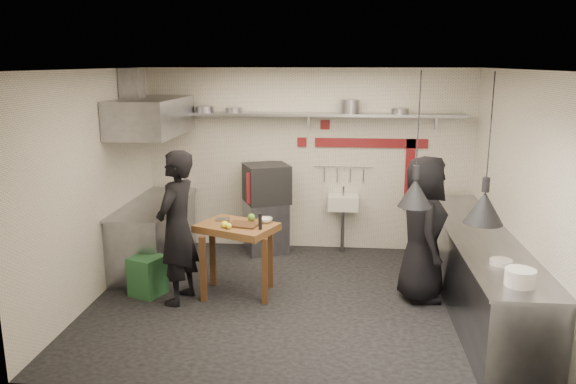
# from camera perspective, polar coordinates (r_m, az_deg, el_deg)

# --- Properties ---
(floor) EXTENTS (5.00, 5.00, 0.00)m
(floor) POSITION_cam_1_polar(r_m,az_deg,el_deg) (7.09, 0.94, -10.90)
(floor) COLOR black
(floor) RESTS_ON ground
(ceiling) EXTENTS (5.00, 5.00, 0.00)m
(ceiling) POSITION_cam_1_polar(r_m,az_deg,el_deg) (6.48, 1.04, 12.36)
(ceiling) COLOR beige
(ceiling) RESTS_ON floor
(wall_back) EXTENTS (5.00, 0.04, 2.80)m
(wall_back) POSITION_cam_1_polar(r_m,az_deg,el_deg) (8.70, 2.09, 3.27)
(wall_back) COLOR silver
(wall_back) RESTS_ON floor
(wall_front) EXTENTS (5.00, 0.04, 2.80)m
(wall_front) POSITION_cam_1_polar(r_m,az_deg,el_deg) (4.63, -1.09, -5.57)
(wall_front) COLOR silver
(wall_front) RESTS_ON floor
(wall_left) EXTENTS (0.04, 4.20, 2.80)m
(wall_left) POSITION_cam_1_polar(r_m,az_deg,el_deg) (7.28, -19.04, 0.61)
(wall_left) COLOR silver
(wall_left) RESTS_ON floor
(wall_right) EXTENTS (0.04, 4.20, 2.80)m
(wall_right) POSITION_cam_1_polar(r_m,az_deg,el_deg) (6.92, 22.10, -0.26)
(wall_right) COLOR silver
(wall_right) RESTS_ON floor
(red_band_horiz) EXTENTS (1.70, 0.02, 0.14)m
(red_band_horiz) POSITION_cam_1_polar(r_m,az_deg,el_deg) (8.63, 8.43, 4.94)
(red_band_horiz) COLOR maroon
(red_band_horiz) RESTS_ON wall_back
(red_band_vert) EXTENTS (0.14, 0.02, 1.10)m
(red_band_vert) POSITION_cam_1_polar(r_m,az_deg,el_deg) (8.76, 12.24, 1.72)
(red_band_vert) COLOR maroon
(red_band_vert) RESTS_ON wall_back
(red_tile_a) EXTENTS (0.14, 0.02, 0.14)m
(red_tile_a) POSITION_cam_1_polar(r_m,az_deg,el_deg) (8.59, 3.79, 6.83)
(red_tile_a) COLOR maroon
(red_tile_a) RESTS_ON wall_back
(red_tile_b) EXTENTS (0.14, 0.02, 0.14)m
(red_tile_b) POSITION_cam_1_polar(r_m,az_deg,el_deg) (8.64, 1.43, 5.09)
(red_tile_b) COLOR maroon
(red_tile_b) RESTS_ON wall_back
(back_shelf) EXTENTS (4.60, 0.34, 0.04)m
(back_shelf) POSITION_cam_1_polar(r_m,az_deg,el_deg) (8.43, 2.06, 7.89)
(back_shelf) COLOR slate
(back_shelf) RESTS_ON wall_back
(shelf_bracket_left) EXTENTS (0.04, 0.06, 0.24)m
(shelf_bracket_left) POSITION_cam_1_polar(r_m,az_deg,el_deg) (8.90, -10.29, 7.32)
(shelf_bracket_left) COLOR slate
(shelf_bracket_left) RESTS_ON wall_back
(shelf_bracket_mid) EXTENTS (0.04, 0.06, 0.24)m
(shelf_bracket_mid) POSITION_cam_1_polar(r_m,az_deg,el_deg) (8.59, 2.11, 7.31)
(shelf_bracket_mid) COLOR slate
(shelf_bracket_mid) RESTS_ON wall_back
(shelf_bracket_right) EXTENTS (0.04, 0.06, 0.24)m
(shelf_bracket_right) POSITION_cam_1_polar(r_m,az_deg,el_deg) (8.68, 14.82, 6.96)
(shelf_bracket_right) COLOR slate
(shelf_bracket_right) RESTS_ON wall_back
(pan_far_left) EXTENTS (0.36, 0.36, 0.09)m
(pan_far_left) POSITION_cam_1_polar(r_m,az_deg,el_deg) (8.66, -8.45, 8.33)
(pan_far_left) COLOR slate
(pan_far_left) RESTS_ON back_shelf
(pan_mid_left) EXTENTS (0.33, 0.33, 0.07)m
(pan_mid_left) POSITION_cam_1_polar(r_m,az_deg,el_deg) (8.57, -5.53, 8.29)
(pan_mid_left) COLOR slate
(pan_mid_left) RESTS_ON back_shelf
(stock_pot) EXTENTS (0.34, 0.34, 0.20)m
(stock_pot) POSITION_cam_1_polar(r_m,az_deg,el_deg) (8.40, 6.33, 8.62)
(stock_pot) COLOR slate
(stock_pot) RESTS_ON back_shelf
(pan_right) EXTENTS (0.26, 0.26, 0.08)m
(pan_right) POSITION_cam_1_polar(r_m,az_deg,el_deg) (8.45, 11.30, 8.07)
(pan_right) COLOR slate
(pan_right) RESTS_ON back_shelf
(oven_stand) EXTENTS (0.76, 0.74, 0.80)m
(oven_stand) POSITION_cam_1_polar(r_m,az_deg,el_deg) (8.68, -2.25, -3.53)
(oven_stand) COLOR slate
(oven_stand) RESTS_ON floor
(combi_oven) EXTENTS (0.81, 0.79, 0.58)m
(combi_oven) POSITION_cam_1_polar(r_m,az_deg,el_deg) (8.49, -2.20, 0.88)
(combi_oven) COLOR black
(combi_oven) RESTS_ON oven_stand
(oven_door) EXTENTS (0.51, 0.24, 0.46)m
(oven_door) POSITION_cam_1_polar(r_m,az_deg,el_deg) (8.23, -2.39, 0.50)
(oven_door) COLOR maroon
(oven_door) RESTS_ON combi_oven
(oven_glass) EXTENTS (0.34, 0.16, 0.34)m
(oven_glass) POSITION_cam_1_polar(r_m,az_deg,el_deg) (8.23, -2.49, 0.50)
(oven_glass) COLOR black
(oven_glass) RESTS_ON oven_door
(hand_sink) EXTENTS (0.46, 0.34, 0.22)m
(hand_sink) POSITION_cam_1_polar(r_m,az_deg,el_deg) (8.64, 5.63, -1.06)
(hand_sink) COLOR silver
(hand_sink) RESTS_ON wall_back
(sink_tap) EXTENTS (0.03, 0.03, 0.14)m
(sink_tap) POSITION_cam_1_polar(r_m,az_deg,el_deg) (8.60, 5.65, 0.10)
(sink_tap) COLOR slate
(sink_tap) RESTS_ON hand_sink
(sink_drain) EXTENTS (0.06, 0.06, 0.66)m
(sink_drain) POSITION_cam_1_polar(r_m,az_deg,el_deg) (8.72, 5.56, -3.93)
(sink_drain) COLOR slate
(sink_drain) RESTS_ON floor
(utensil_rail) EXTENTS (0.90, 0.02, 0.02)m
(utensil_rail) POSITION_cam_1_polar(r_m,az_deg,el_deg) (8.66, 5.71, 2.63)
(utensil_rail) COLOR slate
(utensil_rail) RESTS_ON wall_back
(counter_right) EXTENTS (0.70, 3.80, 0.90)m
(counter_right) POSITION_cam_1_polar(r_m,az_deg,el_deg) (7.09, 18.71, -7.69)
(counter_right) COLOR slate
(counter_right) RESTS_ON floor
(counter_right_top) EXTENTS (0.76, 3.90, 0.03)m
(counter_right_top) POSITION_cam_1_polar(r_m,az_deg,el_deg) (6.95, 18.99, -4.09)
(counter_right_top) COLOR slate
(counter_right_top) RESTS_ON counter_right
(plate_stack) EXTENTS (0.28, 0.28, 0.15)m
(plate_stack) POSITION_cam_1_polar(r_m,az_deg,el_deg) (5.46, 22.52, -8.03)
(plate_stack) COLOR silver
(plate_stack) RESTS_ON counter_right_top
(small_bowl_right) EXTENTS (0.29, 0.29, 0.05)m
(small_bowl_right) POSITION_cam_1_polar(r_m,az_deg,el_deg) (5.96, 20.83, -6.68)
(small_bowl_right) COLOR silver
(small_bowl_right) RESTS_ON counter_right_top
(counter_left) EXTENTS (0.70, 1.90, 0.90)m
(counter_left) POSITION_cam_1_polar(r_m,az_deg,el_deg) (8.33, -13.40, -4.26)
(counter_left) COLOR slate
(counter_left) RESTS_ON floor
(counter_left_top) EXTENTS (0.76, 2.00, 0.03)m
(counter_left_top) POSITION_cam_1_polar(r_m,az_deg,el_deg) (8.20, -13.57, -1.16)
(counter_left_top) COLOR slate
(counter_left_top) RESTS_ON counter_left
(extractor_hood) EXTENTS (0.78, 1.60, 0.50)m
(extractor_hood) POSITION_cam_1_polar(r_m,az_deg,el_deg) (7.98, -13.70, 7.46)
(extractor_hood) COLOR slate
(extractor_hood) RESTS_ON ceiling
(hood_duct) EXTENTS (0.28, 0.28, 0.50)m
(hood_duct) POSITION_cam_1_polar(r_m,az_deg,el_deg) (8.04, -15.56, 10.25)
(hood_duct) COLOR slate
(hood_duct) RESTS_ON ceiling
(green_bin) EXTENTS (0.48, 0.48, 0.50)m
(green_bin) POSITION_cam_1_polar(r_m,az_deg,el_deg) (7.37, -14.07, -8.23)
(green_bin) COLOR #276034
(green_bin) RESTS_ON floor
(prep_table) EXTENTS (1.10, 0.95, 0.92)m
(prep_table) POSITION_cam_1_polar(r_m,az_deg,el_deg) (7.13, -5.14, -6.83)
(prep_table) COLOR brown
(prep_table) RESTS_ON floor
(cutting_board) EXTENTS (0.41, 0.33, 0.02)m
(cutting_board) POSITION_cam_1_polar(r_m,az_deg,el_deg) (6.91, -4.59, -3.33)
(cutting_board) COLOR #4B2E18
(cutting_board) RESTS_ON prep_table
(pepper_mill) EXTENTS (0.04, 0.04, 0.20)m
(pepper_mill) POSITION_cam_1_polar(r_m,az_deg,el_deg) (6.72, -2.83, -3.01)
(pepper_mill) COLOR black
(pepper_mill) RESTS_ON prep_table
(lemon_a) EXTENTS (0.11, 0.11, 0.08)m
(lemon_a) POSITION_cam_1_polar(r_m,az_deg,el_deg) (6.85, -6.46, -3.30)
(lemon_a) COLOR #F8FF26
(lemon_a) RESTS_ON prep_table
(lemon_b) EXTENTS (0.09, 0.09, 0.07)m
(lemon_b) POSITION_cam_1_polar(r_m,az_deg,el_deg) (6.79, -6.05, -3.45)
(lemon_b) COLOR #F8FF26
(lemon_b) RESTS_ON prep_table
(veg_ball) EXTENTS (0.12, 0.12, 0.09)m
(veg_ball) POSITION_cam_1_polar(r_m,az_deg,el_deg) (7.09, -3.74, -2.58)
(veg_ball) COLOR #578D2E
(veg_ball) RESTS_ON prep_table
(steel_tray) EXTENTS (0.19, 0.14, 0.03)m
(steel_tray) POSITION_cam_1_polar(r_m,az_deg,el_deg) (7.15, -6.63, -2.80)
(steel_tray) COLOR slate
(steel_tray) RESTS_ON prep_table
(bowl) EXTENTS (0.23, 0.23, 0.06)m
(bowl) POSITION_cam_1_polar(r_m,az_deg,el_deg) (7.04, -2.31, -2.87)
(bowl) COLOR silver
(bowl) RESTS_ON prep_table
(heat_lamp_near) EXTENTS (0.41, 0.41, 1.39)m
(heat_lamp_near) POSITION_cam_1_polar(r_m,az_deg,el_deg) (5.86, 13.04, 5.14)
(heat_lamp_near) COLOR black
(heat_lamp_near) RESTS_ON ceiling
(heat_lamp_far) EXTENTS (0.49, 0.49, 1.42)m
(heat_lamp_far) POSITION_cam_1_polar(r_m,az_deg,el_deg) (5.53, 19.72, 4.07)
(heat_lamp_far) COLOR black
(heat_lamp_far) RESTS_ON ceiling
(chef_left) EXTENTS (0.58, 0.76, 1.88)m
(chef_left) POSITION_cam_1_polar(r_m,az_deg,el_deg) (6.87, -11.21, -3.58)
(chef_left) COLOR black
(chef_left) RESTS_ON floor
(chef_right) EXTENTS (0.61, 0.90, 1.80)m
(chef_right) POSITION_cam_1_polar(r_m,az_deg,el_deg) (7.03, 13.57, -3.67)
(chef_right) COLOR black
(chef_right) RESTS_ON floor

